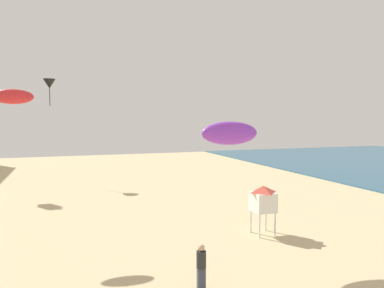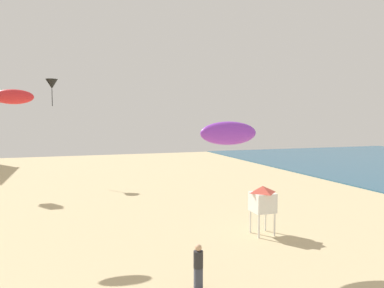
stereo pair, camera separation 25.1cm
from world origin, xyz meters
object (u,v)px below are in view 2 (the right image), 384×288
at_px(kite_black_delta, 52,84).
at_px(kite_flyer, 198,264).
at_px(kite_red_parafoil, 13,97).
at_px(kite_purple_parafoil, 229,133).
at_px(lifeguard_stand, 263,200).

bearing_deg(kite_black_delta, kite_flyer, -77.79).
bearing_deg(kite_red_parafoil, kite_black_delta, 86.43).
height_order(kite_flyer, kite_black_delta, kite_black_delta).
distance_m(kite_flyer, kite_red_parafoil, 12.36).
bearing_deg(kite_red_parafoil, kite_purple_parafoil, -29.00).
bearing_deg(kite_red_parafoil, kite_flyer, -50.90).
distance_m(lifeguard_stand, kite_purple_parafoil, 4.67).
relative_size(lifeguard_stand, kite_black_delta, 0.98).
relative_size(lifeguard_stand, kite_purple_parafoil, 0.94).
xyz_separation_m(kite_flyer, kite_purple_parafoil, (2.57, 3.14, 4.45)).
xyz_separation_m(kite_flyer, kite_black_delta, (-5.65, 26.09, 8.43)).
height_order(lifeguard_stand, kite_black_delta, kite_black_delta).
xyz_separation_m(kite_purple_parafoil, kite_red_parafoil, (-9.32, 5.17, 1.73)).
xyz_separation_m(lifeguard_stand, kite_black_delta, (-10.87, 21.41, 7.51)).
height_order(kite_flyer, lifeguard_stand, lifeguard_stand).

